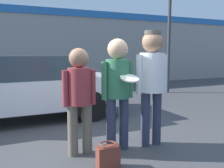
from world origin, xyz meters
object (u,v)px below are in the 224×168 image
(person_middle_with_frisbee, at_px, (118,84))
(person_right, at_px, (152,76))
(parked_car_near, at_px, (17,87))
(person_left, at_px, (79,93))
(handbag, at_px, (108,156))

(person_middle_with_frisbee, distance_m, person_right, 0.60)
(person_right, distance_m, parked_car_near, 3.22)
(person_left, relative_size, person_right, 0.85)
(person_left, distance_m, person_right, 1.20)
(person_left, xyz_separation_m, person_right, (1.18, -0.11, 0.22))
(parked_car_near, xyz_separation_m, handbag, (0.90, -3.07, -0.58))
(handbag, bearing_deg, person_middle_with_frisbee, 53.41)
(person_middle_with_frisbee, height_order, person_right, person_right)
(person_middle_with_frisbee, height_order, parked_car_near, person_middle_with_frisbee)
(person_right, height_order, handbag, person_right)
(person_middle_with_frisbee, relative_size, parked_car_near, 0.38)
(person_left, xyz_separation_m, parked_car_near, (-0.71, 2.47, -0.18))
(person_left, relative_size, person_middle_with_frisbee, 0.92)
(person_middle_with_frisbee, relative_size, person_right, 0.93)
(person_left, bearing_deg, person_middle_with_frisbee, -6.57)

